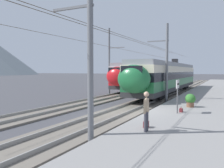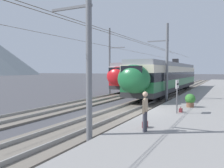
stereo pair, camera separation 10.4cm
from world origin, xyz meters
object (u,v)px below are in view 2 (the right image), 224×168
Objects in this scene: platform_sign at (177,89)px; passenger_walking at (145,109)px; catenary_mast_west at (86,40)px; catenary_mast_mid at (165,62)px; handbag_beside_passenger at (145,124)px; catenary_mast_far_side at (111,60)px; handbag_near_sign at (181,110)px; train_near_platform at (168,76)px; train_far_track at (152,75)px; potted_plant_platform_edge at (190,100)px.

platform_sign is 4.88m from passenger_walking.
catenary_mast_west is 23.27× the size of platform_sign.
catenary_mast_mid is 27.62× the size of passenger_walking.
platform_sign reaches higher than handbag_beside_passenger.
catenary_mast_far_side is 130.50× the size of handbag_near_sign.
catenary_mast_far_side is at bearing 58.45° from catenary_mast_mid.
passenger_walking is at bearing -161.92° from handbag_beside_passenger.
platform_sign is at bearing -4.29° from passenger_walking.
catenary_mast_mid is 1.00× the size of catenary_mast_far_side.
train_far_track is at bearing 28.32° from train_near_platform.
platform_sign is 5.61× the size of handbag_near_sign.
catenary_mast_mid is 23.27× the size of platform_sign.
catenary_mast_mid reaches higher than platform_sign.
potted_plant_platform_edge is (-11.47, -4.21, -1.33)m from train_near_platform.
handbag_beside_passenger is 1.16× the size of handbag_near_sign.
platform_sign is (-23.16, -8.61, -0.39)m from train_far_track.
handbag_near_sign is 2.36m from potted_plant_platform_edge.
catenary_mast_far_side reaches higher than handbag_beside_passenger.
handbag_near_sign is (-13.79, -3.99, -1.74)m from train_near_platform.
passenger_walking is (-11.41, -1.98, -2.43)m from catenary_mast_mid.
handbag_beside_passenger is at bearing -148.03° from catenary_mast_far_side.
handbag_near_sign is at bearing -19.83° from catenary_mast_west.
catenary_mast_west is 8.10m from handbag_near_sign.
train_near_platform is 0.88× the size of train_far_track.
catenary_mast_west is 7.06m from platform_sign.
potted_plant_platform_edge is (-20.30, -8.97, -1.33)m from train_far_track.
train_far_track is 67.95× the size of handbag_beside_passenger.
handbag_beside_passenger is 0.44× the size of potted_plant_platform_edge.
catenary_mast_far_side is 49.66× the size of potted_plant_platform_edge.
handbag_near_sign is at bearing -136.24° from catenary_mast_far_side.
train_far_track reaches higher than platform_sign.
catenary_mast_far_side reaches higher than train_near_platform.
catenary_mast_west is at bearing -167.94° from train_far_track.
platform_sign is 1.47m from handbag_near_sign.
train_near_platform is at bearing -151.68° from train_far_track.
train_near_platform is at bearing 11.07° from catenary_mast_mid.
train_near_platform is 14.59× the size of passenger_walking.
catenary_mast_mid reaches higher than potted_plant_platform_edge.
catenary_mast_far_side reaches higher than catenary_mast_west.
potted_plant_platform_edge is (7.02, -0.94, 0.38)m from handbag_beside_passenger.
platform_sign is (-11.49, -10.36, -2.38)m from catenary_mast_far_side.
train_far_track is 78.63× the size of handbag_near_sign.
passenger_walking is at bearing -163.58° from train_far_track.
potted_plant_platform_edge reaches higher than handbag_beside_passenger.
catenary_mast_west is 112.77× the size of handbag_beside_passenger.
train_far_track is 28.53m from handbag_beside_passenger.
platform_sign reaches higher than potted_plant_platform_edge.
train_far_track reaches higher than passenger_walking.
train_far_track is 0.60× the size of catenary_mast_mid.
catenary_mast_far_side is 19.37m from passenger_walking.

